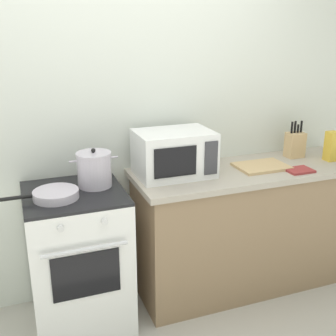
% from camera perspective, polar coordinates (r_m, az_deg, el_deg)
% --- Properties ---
extents(back_wall, '(4.40, 0.10, 2.50)m').
position_cam_1_polar(back_wall, '(3.02, -1.78, 6.69)').
color(back_wall, silver).
rests_on(back_wall, ground_plane).
extents(lower_cabinet_right, '(1.64, 0.56, 0.88)m').
position_cam_1_polar(lower_cabinet_right, '(3.23, 10.67, -8.10)').
color(lower_cabinet_right, '#8C7051').
rests_on(lower_cabinet_right, ground_plane).
extents(countertop_right, '(1.70, 0.60, 0.04)m').
position_cam_1_polar(countertop_right, '(3.05, 11.18, -0.34)').
color(countertop_right, '#ADA393').
rests_on(countertop_right, lower_cabinet_right).
extents(stove, '(0.60, 0.64, 0.92)m').
position_cam_1_polar(stove, '(2.82, -11.97, -11.87)').
color(stove, white).
rests_on(stove, ground_plane).
extents(stock_pot, '(0.30, 0.22, 0.25)m').
position_cam_1_polar(stock_pot, '(2.65, -9.90, -0.18)').
color(stock_pot, silver).
rests_on(stock_pot, stove).
extents(frying_pan, '(0.46, 0.26, 0.05)m').
position_cam_1_polar(frying_pan, '(2.54, -15.02, -3.47)').
color(frying_pan, silver).
rests_on(frying_pan, stove).
extents(microwave, '(0.50, 0.37, 0.30)m').
position_cam_1_polar(microwave, '(2.80, 0.80, 1.99)').
color(microwave, white).
rests_on(microwave, countertop_right).
extents(cutting_board, '(0.36, 0.26, 0.02)m').
position_cam_1_polar(cutting_board, '(3.06, 12.50, 0.22)').
color(cutting_board, tan).
rests_on(cutting_board, countertop_right).
extents(knife_block, '(0.13, 0.10, 0.28)m').
position_cam_1_polar(knife_block, '(3.36, 16.74, 3.07)').
color(knife_block, tan).
rests_on(knife_block, countertop_right).
extents(pasta_box, '(0.08, 0.08, 0.22)m').
position_cam_1_polar(pasta_box, '(3.35, 21.19, 2.76)').
color(pasta_box, gold).
rests_on(pasta_box, countertop_right).
extents(oven_mitt, '(0.18, 0.14, 0.02)m').
position_cam_1_polar(oven_mitt, '(3.05, 17.27, -0.29)').
color(oven_mitt, '#993333').
rests_on(oven_mitt, countertop_right).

